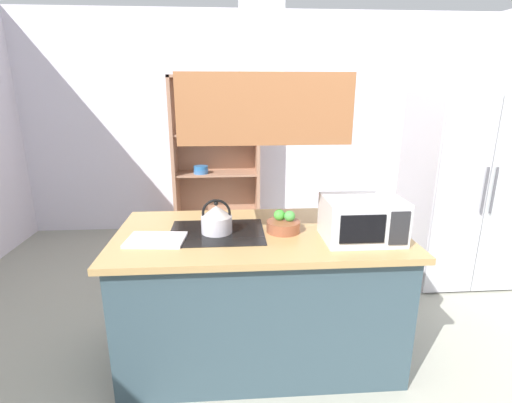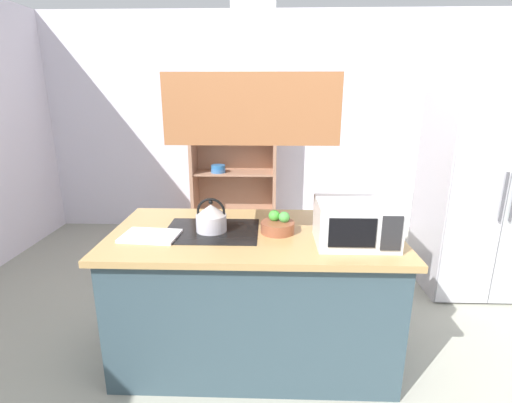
# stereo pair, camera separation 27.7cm
# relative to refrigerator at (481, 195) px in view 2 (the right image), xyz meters

# --- Properties ---
(ground_plane) EXTENTS (7.80, 7.80, 0.00)m
(ground_plane) POSITION_rel_refrigerator_xyz_m (-1.75, -1.37, -0.88)
(ground_plane) COLOR gray
(wall_back) EXTENTS (6.00, 0.12, 2.70)m
(wall_back) POSITION_rel_refrigerator_xyz_m (-1.75, 1.63, 0.47)
(wall_back) COLOR silver
(wall_back) RESTS_ON ground
(kitchen_island) EXTENTS (1.84, 0.96, 0.90)m
(kitchen_island) POSITION_rel_refrigerator_xyz_m (-1.98, -1.04, -0.43)
(kitchen_island) COLOR #324750
(kitchen_island) RESTS_ON ground
(range_hood) EXTENTS (0.90, 0.70, 1.20)m
(range_hood) POSITION_rel_refrigerator_xyz_m (-1.98, -1.04, 0.91)
(range_hood) COLOR #945A34
(refrigerator) EXTENTS (0.90, 0.78, 1.76)m
(refrigerator) POSITION_rel_refrigerator_xyz_m (0.00, 0.00, 0.00)
(refrigerator) COLOR #BAB5BA
(refrigerator) RESTS_ON ground
(dish_cabinet) EXTENTS (1.06, 0.40, 1.94)m
(dish_cabinet) POSITION_rel_refrigerator_xyz_m (-2.33, 1.41, -0.02)
(dish_cabinet) COLOR #A37358
(dish_cabinet) RESTS_ON ground
(kettle) EXTENTS (0.20, 0.20, 0.22)m
(kettle) POSITION_rel_refrigerator_xyz_m (-2.25, -1.04, 0.11)
(kettle) COLOR silver
(kettle) RESTS_ON kitchen_island
(cutting_board) EXTENTS (0.36, 0.27, 0.02)m
(cutting_board) POSITION_rel_refrigerator_xyz_m (-2.62, -1.16, 0.03)
(cutting_board) COLOR white
(cutting_board) RESTS_ON kitchen_island
(microwave) EXTENTS (0.46, 0.35, 0.26)m
(microwave) POSITION_rel_refrigerator_xyz_m (-1.38, -1.21, 0.15)
(microwave) COLOR silver
(microwave) RESTS_ON kitchen_island
(fruit_bowl) EXTENTS (0.22, 0.22, 0.14)m
(fruit_bowl) POSITION_rel_refrigerator_xyz_m (-1.83, -1.04, 0.07)
(fruit_bowl) COLOR brown
(fruit_bowl) RESTS_ON kitchen_island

